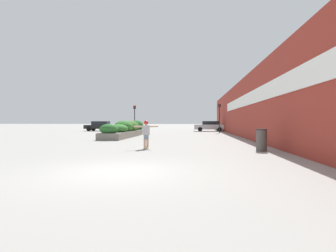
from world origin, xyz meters
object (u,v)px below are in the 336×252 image
(skateboard, at_px, (146,147))
(car_leftmost, at_px, (100,126))
(trash_bin, at_px, (261,140))
(car_center_right, at_px, (279,126))
(traffic_light_left, at_px, (135,114))
(skateboarder, at_px, (146,131))
(traffic_light_right, at_px, (219,113))
(car_center_left, at_px, (210,126))

(skateboard, relative_size, car_leftmost, 0.16)
(trash_bin, height_order, car_center_right, car_center_right)
(traffic_light_left, bearing_deg, skateboarder, -75.33)
(car_leftmost, height_order, traffic_light_right, traffic_light_right)
(skateboard, height_order, car_center_left, car_center_left)
(skateboarder, distance_m, traffic_light_right, 20.31)
(car_center_left, relative_size, traffic_light_left, 1.28)
(car_center_left, bearing_deg, car_leftmost, 90.61)
(skateboard, relative_size, car_center_right, 0.17)
(car_leftmost, xyz_separation_m, car_center_right, (25.82, -2.27, 0.01))
(traffic_light_left, bearing_deg, car_center_left, 31.28)
(skateboarder, relative_size, car_leftmost, 0.32)
(trash_bin, bearing_deg, traffic_light_right, 90.32)
(skateboarder, height_order, car_center_right, car_center_right)
(skateboarder, distance_m, car_leftmost, 28.00)
(skateboard, relative_size, skateboarder, 0.50)
(car_center_right, xyz_separation_m, traffic_light_left, (-19.06, -3.60, 1.59))
(trash_bin, relative_size, car_center_left, 0.24)
(skateboard, xyz_separation_m, car_leftmost, (-11.86, 25.36, 0.72))
(skateboard, bearing_deg, traffic_light_right, 53.50)
(trash_bin, xyz_separation_m, traffic_light_left, (-10.88, 19.99, 1.86))
(traffic_light_right, bearing_deg, car_center_right, 23.73)
(trash_bin, xyz_separation_m, traffic_light_right, (-0.11, 19.94, 1.95))
(car_leftmost, bearing_deg, skateboarder, -154.94)
(car_leftmost, relative_size, traffic_light_left, 1.24)
(skateboard, xyz_separation_m, traffic_light_left, (-5.10, 19.50, 2.32))
(skateboarder, height_order, traffic_light_right, traffic_light_right)
(skateboarder, bearing_deg, skateboard, 73.31)
(car_leftmost, xyz_separation_m, traffic_light_left, (6.75, -5.86, 1.60))
(skateboard, xyz_separation_m, skateboarder, (0.00, -0.00, 0.87))
(car_leftmost, xyz_separation_m, car_center_left, (16.70, 0.18, -0.00))
(car_center_left, xyz_separation_m, traffic_light_right, (0.82, -6.09, 1.69))
(car_center_left, bearing_deg, car_center_right, -105.01)
(trash_bin, distance_m, car_center_left, 26.05)
(skateboarder, bearing_deg, car_center_left, 59.00)
(skateboard, height_order, traffic_light_right, traffic_light_right)
(traffic_light_left, bearing_deg, traffic_light_right, -0.27)
(car_center_right, height_order, traffic_light_right, traffic_light_right)
(skateboarder, bearing_deg, car_center_right, 38.58)
(skateboarder, height_order, trash_bin, skateboarder)
(traffic_light_right, bearing_deg, skateboarder, -106.24)
(skateboarder, height_order, car_center_left, car_center_left)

